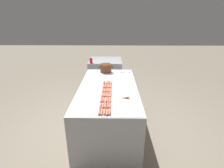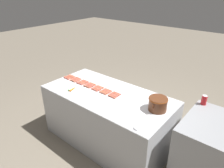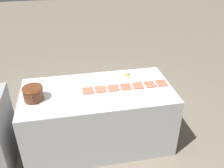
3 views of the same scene
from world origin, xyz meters
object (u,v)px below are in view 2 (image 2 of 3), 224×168
Objects in this scene: hot_dog_28 at (67,78)px; hot_dog_31 at (87,86)px; hot_dog_7 at (71,76)px; bean_pot at (158,103)px; hot_dog_33 at (103,93)px; hot_dog_1 at (78,78)px; hot_dog_24 at (88,86)px; hot_dog_18 at (98,88)px; hot_dog_3 at (93,84)px; carrot at (73,89)px; hot_dog_14 at (69,77)px; hot_dog_22 at (75,80)px; hot_dog_12 at (107,91)px; hot_dog_21 at (68,77)px; hot_dog_16 at (83,82)px; serving_spoon at (137,126)px; hot_dog_25 at (96,89)px; back_cabinet at (213,159)px; hot_dog_32 at (94,90)px; hot_dog_27 at (113,96)px; hot_dog_5 at (108,90)px; soda_can at (204,100)px; hot_dog_11 at (99,87)px; hot_dog_26 at (104,92)px; hot_dog_17 at (90,85)px; hot_dog_0 at (72,76)px; hot_dog_29 at (73,81)px; hot_dog_15 at (76,79)px; hot_dog_30 at (79,83)px; hot_dog_8 at (77,79)px; hot_dog_13 at (115,94)px; hot_dog_23 at (81,83)px; hot_dog_6 at (117,93)px; hot_dog_20 at (114,95)px; hot_dog_19 at (106,91)px; hot_dog_4 at (100,87)px; hot_dog_10 at (91,84)px; hot_dog_34 at (112,97)px.

hot_dog_31 is at bearing 90.08° from hot_dog_28.
bean_pot is at bearing 91.01° from hot_dog_7.
hot_dog_1 is at bearing -100.67° from hot_dog_33.
hot_dog_7 is 0.50m from hot_dog_24.
hot_dog_18 is at bearing 95.67° from hot_dog_28.
carrot is at bearing -19.31° from hot_dog_3.
hot_dog_22 is at bearing 79.12° from hot_dog_14.
hot_dog_31 is (0.03, 0.00, 0.00)m from hot_dog_24.
hot_dog_21 is at bearing -85.53° from hot_dog_12.
hot_dog_16 reaches higher than serving_spoon.
hot_dog_25 is at bearing 101.77° from hot_dog_31.
back_cabinet reaches higher than hot_dog_1.
hot_dog_27 is at bearing 95.73° from hot_dog_32.
hot_dog_5 is 1.32m from soda_can.
hot_dog_14 is at bearing -103.57° from serving_spoon.
hot_dog_18 is 0.17m from hot_dog_24.
back_cabinet is at bearing 93.51° from bean_pot.
hot_dog_1 and hot_dog_11 have the same top height.
hot_dog_26 is 1.00× the size of hot_dog_31.
hot_dog_26 is at bearing 89.49° from hot_dog_25.
hot_dog_14 is at bearing 6.52° from hot_dog_7.
hot_dog_17 is 1.00× the size of hot_dog_21.
hot_dog_0 is at bearing -88.99° from hot_dog_1.
hot_dog_26 is 0.03m from hot_dog_33.
hot_dog_29 is 1.00× the size of hot_dog_32.
hot_dog_3 and hot_dog_15 have the same top height.
hot_dog_30 is (0.10, 0.32, 0.00)m from hot_dog_7.
bean_pot reaches higher than hot_dog_29.
hot_dog_22 is at bearing 6.98° from hot_dog_8.
hot_dog_13 and hot_dog_23 have the same top height.
hot_dog_27 is at bearing 84.70° from hot_dog_0.
hot_dog_15 is at bearing -84.60° from hot_dog_5.
hot_dog_8 is (0.03, 0.00, 0.00)m from hot_dog_1.
hot_dog_6 is 1.00× the size of hot_dog_27.
hot_dog_7 is 0.03m from hot_dog_14.
hot_dog_20 is 1.00× the size of hot_dog_27.
hot_dog_11 is 0.18m from hot_dog_19.
hot_dog_4 is (-0.00, 0.17, 0.00)m from hot_dog_3.
hot_dog_16 and hot_dog_33 have the same top height.
hot_dog_10 and hot_dog_29 have the same top height.
back_cabinet is 1.78m from hot_dog_4.
carrot reaches higher than hot_dog_13.
hot_dog_5 is 0.93m from serving_spoon.
hot_dog_10 is at bearing -89.05° from hot_dog_11.
hot_dog_34 is (0.07, 0.50, 0.00)m from hot_dog_17.
hot_dog_16 is 1.00× the size of hot_dog_32.
hot_dog_34 is (0.06, 0.00, 0.00)m from hot_dog_20.
hot_dog_0 and hot_dog_3 have the same top height.
hot_dog_16 is 1.00× the size of hot_dog_28.
hot_dog_5 and hot_dog_22 have the same top height.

